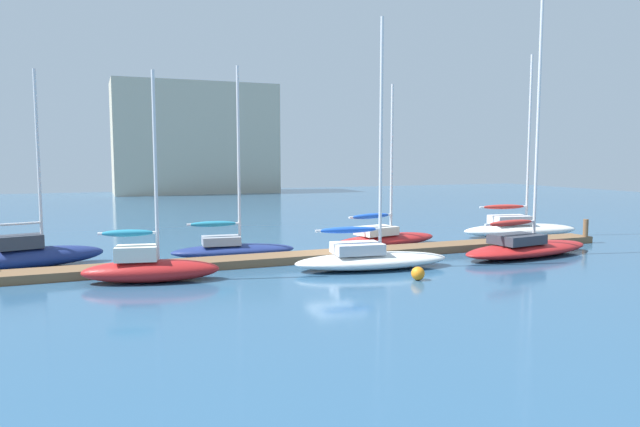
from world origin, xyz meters
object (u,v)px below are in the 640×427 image
object	(u,v)px
sailboat_4	(385,237)
sailboat_6	(519,227)
sailboat_1	(149,266)
sailboat_0	(34,254)
sailboat_3	(370,257)
harbor_building_distant	(195,139)
sailboat_5	(526,245)
mooring_buoy_orange	(418,273)
sailboat_2	(232,247)

from	to	relation	value
sailboat_4	sailboat_6	distance (m)	9.52
sailboat_1	sailboat_4	distance (m)	13.48
sailboat_0	sailboat_4	distance (m)	17.19
sailboat_3	harbor_building_distant	xyz separation A→B (m)	(2.08, 56.47, 6.73)
sailboat_1	sailboat_3	bearing A→B (deg)	5.78
sailboat_1	sailboat_4	size ratio (longest dim) A/B	0.93
sailboat_1	sailboat_3	distance (m)	9.25
sailboat_3	sailboat_6	distance (m)	14.23
sailboat_0	sailboat_5	size ratio (longest dim) A/B	0.66
sailboat_3	mooring_buoy_orange	bearing A→B (deg)	-68.70
sailboat_6	sailboat_1	bearing A→B (deg)	-158.29
sailboat_0	mooring_buoy_orange	size ratio (longest dim) A/B	16.04
sailboat_1	sailboat_3	xyz separation A→B (m)	(9.21, -0.85, -0.08)
sailboat_1	sailboat_5	bearing A→B (deg)	8.36
sailboat_1	harbor_building_distant	distance (m)	57.14
mooring_buoy_orange	sailboat_0	bearing A→B (deg)	149.19
mooring_buoy_orange	sailboat_2	bearing A→B (deg)	125.71
sailboat_1	sailboat_6	xyz separation A→B (m)	(22.25, 4.86, -0.03)
sailboat_2	sailboat_0	bearing A→B (deg)	-178.36
sailboat_2	harbor_building_distant	world-z (taller)	harbor_building_distant
sailboat_0	mooring_buoy_orange	xyz separation A→B (m)	(14.38, -8.58, -0.34)
sailboat_0	sailboat_1	world-z (taller)	sailboat_0
sailboat_1	sailboat_0	bearing A→B (deg)	142.96
sailboat_2	sailboat_4	distance (m)	8.47
mooring_buoy_orange	harbor_building_distant	size ratio (longest dim) A/B	0.03
sailboat_0	sailboat_5	bearing A→B (deg)	-28.91
harbor_building_distant	sailboat_2	bearing A→B (deg)	-97.79
sailboat_6	sailboat_3	bearing A→B (deg)	-146.97
sailboat_2	mooring_buoy_orange	world-z (taller)	sailboat_2
sailboat_2	sailboat_3	world-z (taller)	sailboat_3
sailboat_0	sailboat_2	distance (m)	8.74
sailboat_4	sailboat_3	bearing A→B (deg)	-135.78
sailboat_4	sailboat_1	bearing A→B (deg)	-172.86
sailboat_6	harbor_building_distant	world-z (taller)	harbor_building_distant
sailboat_3	sailboat_6	world-z (taller)	sailboat_6
sailboat_4	sailboat_5	size ratio (longest dim) A/B	0.67
sailboat_2	mooring_buoy_orange	bearing A→B (deg)	-48.09
sailboat_3	sailboat_2	bearing A→B (deg)	140.69
sailboat_6	harbor_building_distant	xyz separation A→B (m)	(-10.96, 50.76, 6.69)
harbor_building_distant	sailboat_4	bearing A→B (deg)	-88.38
sailboat_3	sailboat_5	xyz separation A→B (m)	(8.57, 0.01, 0.01)
sailboat_0	sailboat_2	bearing A→B (deg)	-18.86
sailboat_0	sailboat_6	world-z (taller)	sailboat_6
sailboat_0	sailboat_1	distance (m)	6.66
sailboat_5	sailboat_6	distance (m)	7.24
sailboat_6	mooring_buoy_orange	distance (m)	14.95
sailboat_5	sailboat_1	bearing A→B (deg)	169.39
sailboat_0	sailboat_3	size ratio (longest dim) A/B	0.81
mooring_buoy_orange	harbor_building_distant	xyz separation A→B (m)	(1.36, 59.24, 7.00)
sailboat_6	harbor_building_distant	distance (m)	52.36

